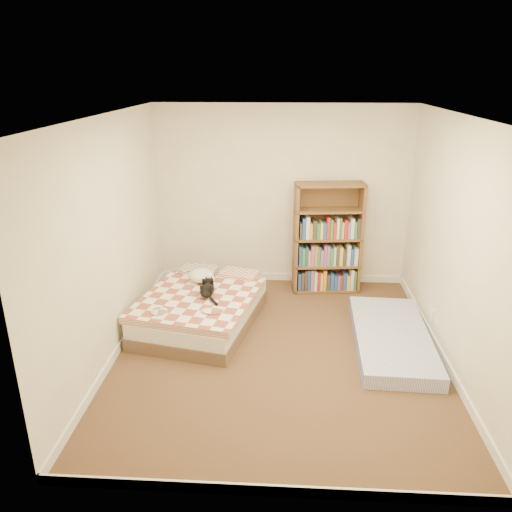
# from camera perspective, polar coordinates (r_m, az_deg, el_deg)

# --- Properties ---
(room) EXTENTS (3.51, 4.01, 2.51)m
(room) POSITION_cam_1_polar(r_m,az_deg,el_deg) (5.06, 2.80, 0.85)
(room) COLOR #4E3B21
(room) RESTS_ON ground
(bed) EXTENTS (1.53, 1.92, 0.46)m
(bed) POSITION_cam_1_polar(r_m,az_deg,el_deg) (6.10, -6.18, -5.82)
(bed) COLOR brown
(bed) RESTS_ON room
(bookshelf) EXTENTS (0.94, 0.40, 1.52)m
(bookshelf) POSITION_cam_1_polar(r_m,az_deg,el_deg) (6.91, 8.08, 0.49)
(bookshelf) COLOR #552D1D
(bookshelf) RESTS_ON room
(floor_mattress) EXTENTS (0.87, 1.81, 0.16)m
(floor_mattress) POSITION_cam_1_polar(r_m,az_deg,el_deg) (5.86, 15.23, -9.04)
(floor_mattress) COLOR #717FBC
(floor_mattress) RESTS_ON room
(black_cat) EXTENTS (0.21, 0.60, 0.14)m
(black_cat) POSITION_cam_1_polar(r_m,az_deg,el_deg) (5.94, -5.52, -3.76)
(black_cat) COLOR black
(black_cat) RESTS_ON bed
(white_dog) EXTENTS (0.34, 0.37, 0.16)m
(white_dog) POSITION_cam_1_polar(r_m,az_deg,el_deg) (6.27, -6.24, -2.26)
(white_dog) COLOR white
(white_dog) RESTS_ON bed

